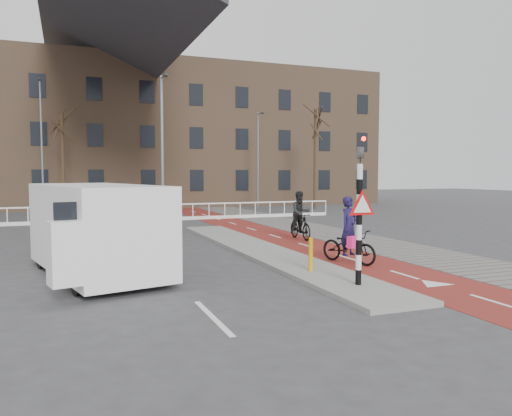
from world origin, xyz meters
name	(u,v)px	position (x,y,z in m)	size (l,w,h in m)	color
ground	(337,272)	(0.00, 0.00, 0.00)	(120.00, 120.00, 0.00)	#38383A
bike_lane	(259,231)	(1.50, 10.00, 0.01)	(2.50, 60.00, 0.01)	maroon
sidewalk	(311,229)	(4.30, 10.00, 0.01)	(3.00, 60.00, 0.01)	slate
curb_island	(262,251)	(-0.70, 4.00, 0.06)	(1.80, 16.00, 0.12)	gray
traffic_signal	(360,207)	(-0.60, -2.02, 1.99)	(0.80, 0.80, 3.68)	black
bollard	(311,254)	(-0.88, -0.06, 0.58)	(0.12, 0.12, 0.91)	orange
cyclist_near	(349,241)	(1.03, 1.09, 0.70)	(1.37, 2.10, 2.05)	black
cyclist_far	(300,220)	(2.06, 6.61, 0.84)	(0.87, 1.89, 2.02)	black
van	(96,228)	(-6.34, 1.92, 1.30)	(3.58, 6.12, 2.47)	white
railing	(106,217)	(-5.00, 17.00, 0.31)	(28.00, 0.10, 0.99)	silver
townhouse_row	(115,114)	(-3.00, 32.00, 7.81)	(46.00, 10.00, 15.90)	#7F6047
tree_mid	(63,164)	(-7.21, 23.49, 3.36)	(0.23, 0.23, 6.72)	#302215
tree_right	(315,159)	(10.94, 22.25, 3.85)	(0.21, 0.21, 7.69)	#302215
streetlight_near	(162,156)	(-3.04, 10.10, 3.53)	(0.12, 0.12, 7.05)	slate
streetlight_left	(42,148)	(-8.46, 23.26, 4.40)	(0.12, 0.12, 8.80)	slate
streetlight_right	(258,161)	(7.11, 24.58, 3.75)	(0.12, 0.12, 7.51)	slate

